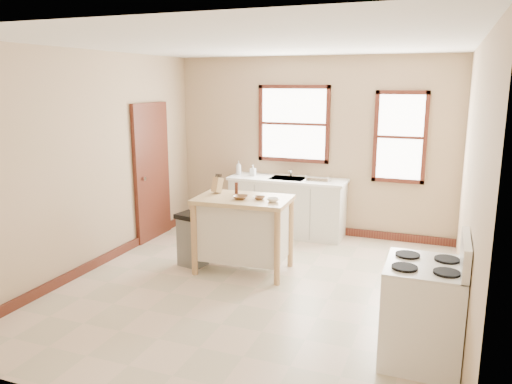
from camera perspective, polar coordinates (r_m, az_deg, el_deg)
floor at (r=6.06m, az=-0.03°, el=-10.90°), size 5.00×5.00×0.00m
ceiling at (r=5.58m, az=-0.04°, el=16.55°), size 5.00×5.00×0.00m
wall_back at (r=8.01m, az=6.39°, el=5.20°), size 4.50×0.04×2.80m
wall_left at (r=6.78m, az=-18.13°, el=3.34°), size 0.04×5.00×2.80m
wall_right at (r=5.30m, az=23.34°, el=0.52°), size 0.04×5.00×2.80m
window_main at (r=8.04m, az=4.32°, el=7.77°), size 1.17×0.06×1.22m
window_side at (r=7.74m, az=16.15°, el=6.03°), size 0.77×0.06×1.37m
door_left at (r=7.85m, az=-11.81°, el=2.28°), size 0.06×0.90×2.10m
baseboard_back at (r=8.26m, az=6.11°, el=-4.09°), size 4.50×0.04×0.12m
baseboard_left at (r=7.08m, az=-17.20°, el=-7.43°), size 0.04×5.00×0.12m
sink_counter at (r=7.98m, az=3.60°, el=-1.65°), size 1.86×0.62×0.92m
faucet at (r=8.03m, az=4.04°, el=2.59°), size 0.03×0.03×0.22m
soap_bottle_a at (r=8.14m, az=-2.00°, el=2.78°), size 0.12×0.12×0.23m
soap_bottle_b at (r=8.04m, az=-0.35°, el=2.49°), size 0.08×0.08×0.18m
dish_rack at (r=7.68m, az=7.20°, el=1.58°), size 0.44×0.39×0.09m
kitchen_island at (r=6.44m, az=-1.45°, el=-4.86°), size 1.23×0.82×0.97m
knife_block at (r=6.57m, az=-4.45°, el=0.74°), size 0.13×0.13×0.20m
pepper_grinder at (r=6.52m, az=-2.25°, el=0.45°), size 0.04×0.04×0.15m
bowl_a at (r=6.23m, az=-1.77°, el=-0.61°), size 0.19×0.19×0.05m
bowl_b at (r=6.21m, az=0.38°, el=-0.68°), size 0.17×0.17×0.04m
bowl_c at (r=6.09m, az=1.93°, el=-0.92°), size 0.19×0.19×0.05m
trash_bin at (r=6.70m, az=-7.28°, el=-5.42°), size 0.42×0.38×0.71m
gas_stove at (r=4.63m, az=18.60°, el=-11.44°), size 0.72×0.72×1.16m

